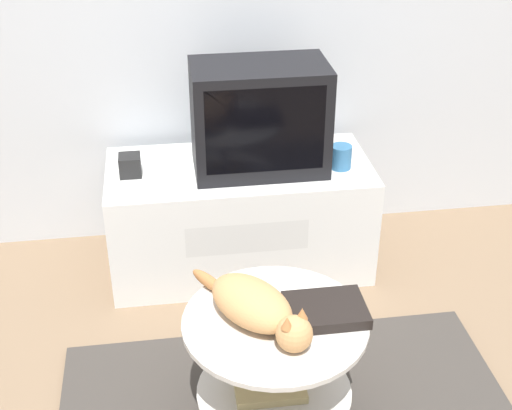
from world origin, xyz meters
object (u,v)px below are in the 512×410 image
object	(u,v)px
speaker	(130,165)
dvd_box	(325,310)
cat	(257,307)
tv	(260,118)

from	to	relation	value
speaker	dvd_box	bearing A→B (deg)	-57.08
cat	tv	bearing A→B (deg)	137.00
tv	cat	size ratio (longest dim) A/B	1.18
speaker	cat	size ratio (longest dim) A/B	0.19
speaker	dvd_box	size ratio (longest dim) A/B	0.35
speaker	cat	bearing A→B (deg)	-67.59
tv	dvd_box	size ratio (longest dim) A/B	2.16
speaker	dvd_box	distance (m)	1.15
tv	dvd_box	world-z (taller)	tv
dvd_box	cat	xyz separation A→B (m)	(-0.22, -0.01, 0.04)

